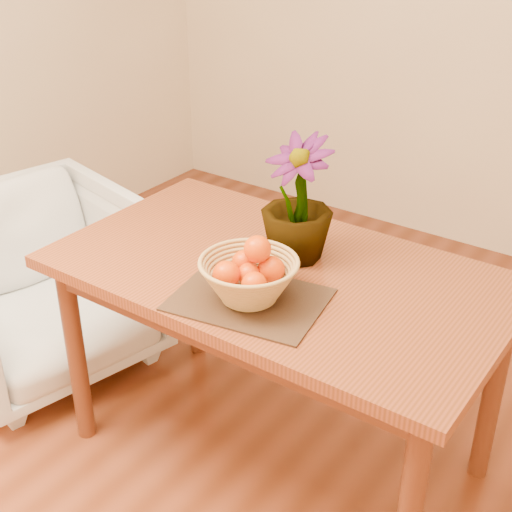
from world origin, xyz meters
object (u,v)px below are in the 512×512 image
Objects in this scene: armchair at (40,277)px; table at (278,293)px; potted_plant at (297,199)px; wicker_basket at (249,281)px.

table is at bearing -72.14° from armchair.
potted_plant is (0.00, 0.09, 0.29)m from table.
potted_plant reaches higher than wicker_basket.
wicker_basket is 0.33m from potted_plant.
table is 0.26m from wicker_basket.
armchair is (-1.11, 0.12, -0.42)m from wicker_basket.
armchair is at bearing -175.41° from table.
potted_plant reaches higher than armchair.
wicker_basket reaches higher than table.
wicker_basket is 0.36× the size of armchair.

